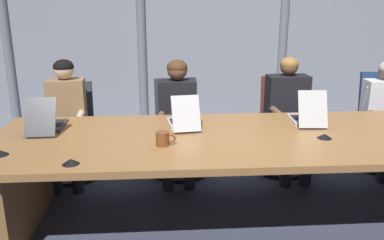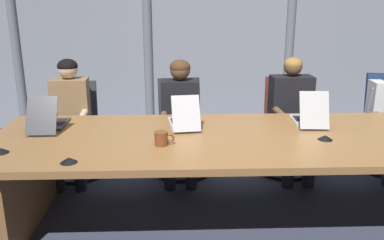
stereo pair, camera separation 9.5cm
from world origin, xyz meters
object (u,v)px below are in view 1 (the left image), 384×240
laptop_center (307,116)px  laptop_left_mid (183,120)px  person_center (289,110)px  coffee_mug_near (163,139)px  office_chair_left_mid (179,138)px  conference_mic_middle (0,153)px  conference_mic_left_side (325,136)px  laptop_left_end (47,123)px  office_chair_right_mid (382,132)px  office_chair_center (282,135)px  conference_mic_right_side (71,162)px  person_left_mid (178,113)px  person_left_end (66,115)px  office_chair_left_end (72,141)px

laptop_center → laptop_left_mid: bearing=95.0°
laptop_center → person_center: person_center is taller
laptop_left_mid → coffee_mug_near: size_ratio=3.24×
office_chair_left_mid → person_center: (1.09, -0.16, 0.31)m
coffee_mug_near → conference_mic_middle: coffee_mug_near is taller
person_center → conference_mic_left_side: 1.01m
conference_mic_middle → laptop_center: bearing=14.3°
laptop_left_end → office_chair_left_mid: 1.40m
office_chair_right_mid → coffee_mug_near: (-2.32, -1.23, 0.41)m
coffee_mug_near → conference_mic_middle: 1.08m
office_chair_left_mid → office_chair_center: 1.08m
laptop_left_mid → person_center: size_ratio=0.39×
coffee_mug_near → conference_mic_right_side: coffee_mug_near is taller
laptop_left_end → person_center: 2.25m
laptop_left_mid → office_chair_left_mid: laptop_left_mid is taller
conference_mic_left_side → conference_mic_right_side: same height
person_left_mid → conference_mic_left_side: person_left_mid is taller
office_chair_right_mid → coffee_mug_near: size_ratio=6.93×
laptop_left_mid → person_left_end: (-1.08, 0.62, -0.11)m
laptop_left_end → office_chair_left_end: laptop_left_end is taller
office_chair_left_end → coffee_mug_near: bearing=32.4°
laptop_center → person_left_end: size_ratio=0.38×
office_chair_center → office_chair_right_mid: (1.09, 0.00, 0.01)m
conference_mic_right_side → coffee_mug_near: bearing=27.6°
person_left_end → conference_mic_middle: (-0.16, -1.18, 0.08)m
person_left_mid → conference_mic_left_side: 1.46m
person_center → person_left_end: bearing=-91.9°
laptop_left_mid → office_chair_center: (1.07, 0.78, -0.43)m
office_chair_left_mid → office_chair_right_mid: office_chair_right_mid is taller
person_center → coffee_mug_near: bearing=-51.2°
office_chair_left_end → laptop_center: bearing=65.6°
laptop_center → person_left_end: 2.20m
coffee_mug_near → laptop_left_end: bearing=154.8°
office_chair_right_mid → coffee_mug_near: bearing=-54.8°
person_left_end → person_center: (2.16, 0.01, 0.00)m
office_chair_left_mid → office_chair_center: bearing=83.2°
laptop_center → person_center: (0.04, 0.61, -0.12)m
conference_mic_left_side → conference_mic_right_side: (-1.77, -0.37, 0.00)m
person_left_end → coffee_mug_near: size_ratio=8.36×
laptop_left_mid → office_chair_center: size_ratio=0.49×
laptop_left_end → conference_mic_right_side: laptop_left_end is taller
laptop_left_end → conference_mic_right_side: 0.81m
person_left_mid → conference_mic_middle: 1.70m
laptop_left_end → coffee_mug_near: size_ratio=3.37×
office_chair_center → conference_mic_left_side: (-0.03, -1.16, 0.39)m
person_left_mid → conference_mic_right_side: size_ratio=10.60×
office_chair_left_end → person_left_end: size_ratio=0.78×
conference_mic_left_side → conference_mic_middle: same height
conference_mic_right_side → office_chair_right_mid: bearing=27.9°
laptop_left_end → office_chair_center: laptop_left_end is taller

